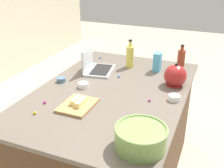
# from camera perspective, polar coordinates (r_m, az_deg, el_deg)

# --- Properties ---
(island_counter) EXTENTS (1.65, 1.10, 0.90)m
(island_counter) POSITION_cam_1_polar(r_m,az_deg,el_deg) (2.34, 0.00, -11.14)
(island_counter) COLOR #4C331E
(island_counter) RESTS_ON ground
(laptop) EXTENTS (0.34, 0.28, 0.22)m
(laptop) POSITION_cam_1_polar(r_m,az_deg,el_deg) (2.46, -3.37, 3.71)
(laptop) COLOR #B7B7BC
(laptop) RESTS_ON island_counter
(mixing_bowl_large) EXTENTS (0.29, 0.29, 0.13)m
(mixing_bowl_large) POSITION_cam_1_polar(r_m,az_deg,el_deg) (1.48, 5.99, -10.98)
(mixing_bowl_large) COLOR #72934C
(mixing_bowl_large) RESTS_ON island_counter
(bottle_soy) EXTENTS (0.07, 0.07, 0.20)m
(bottle_soy) POSITION_cam_1_polar(r_m,az_deg,el_deg) (2.65, 14.23, 5.37)
(bottle_soy) COLOR maroon
(bottle_soy) RESTS_ON island_counter
(bottle_oil) EXTENTS (0.07, 0.07, 0.26)m
(bottle_oil) POSITION_cam_1_polar(r_m,az_deg,el_deg) (2.54, 3.75, 5.81)
(bottle_oil) COLOR #DBC64C
(bottle_oil) RESTS_ON island_counter
(kettle) EXTENTS (0.21, 0.18, 0.20)m
(kettle) POSITION_cam_1_polar(r_m,az_deg,el_deg) (2.22, 13.05, 1.62)
(kettle) COLOR maroon
(kettle) RESTS_ON island_counter
(cutting_board) EXTENTS (0.27, 0.21, 0.02)m
(cutting_board) POSITION_cam_1_polar(r_m,az_deg,el_deg) (1.89, -7.17, -4.43)
(cutting_board) COLOR #AD7F4C
(cutting_board) RESTS_ON island_counter
(butter_stick_left) EXTENTS (0.11, 0.04, 0.04)m
(butter_stick_left) POSITION_cam_1_polar(r_m,az_deg,el_deg) (1.87, -6.57, -3.80)
(butter_stick_left) COLOR #F4E58C
(butter_stick_left) RESTS_ON cutting_board
(butter_stick_right) EXTENTS (0.11, 0.04, 0.04)m
(butter_stick_right) POSITION_cam_1_polar(r_m,az_deg,el_deg) (1.90, -7.53, -3.33)
(butter_stick_right) COLOR #F4E58C
(butter_stick_right) RESTS_ON cutting_board
(ramekin_small) EXTENTS (0.08, 0.08, 0.04)m
(ramekin_small) POSITION_cam_1_polar(r_m,az_deg,el_deg) (2.00, 12.86, -2.81)
(ramekin_small) COLOR white
(ramekin_small) RESTS_ON island_counter
(ramekin_medium) EXTENTS (0.08, 0.08, 0.04)m
(ramekin_medium) POSITION_cam_1_polar(r_m,az_deg,el_deg) (2.16, -6.00, -0.23)
(ramekin_medium) COLOR white
(ramekin_medium) RESTS_ON island_counter
(ramekin_wide) EXTENTS (0.07, 0.07, 0.04)m
(ramekin_wide) POSITION_cam_1_polar(r_m,az_deg,el_deg) (2.29, -10.53, 0.90)
(ramekin_wide) COLOR slate
(ramekin_wide) RESTS_ON island_counter
(candy_bag) EXTENTS (0.09, 0.06, 0.17)m
(candy_bag) POSITION_cam_1_polar(r_m,az_deg,el_deg) (2.48, 9.42, 4.57)
(candy_bag) COLOR #4CA5CC
(candy_bag) RESTS_ON island_counter
(candy_0) EXTENTS (0.02, 0.02, 0.02)m
(candy_0) POSITION_cam_1_polar(r_m,az_deg,el_deg) (1.96, 7.81, -3.39)
(candy_0) COLOR #CC3399
(candy_0) RESTS_ON island_counter
(candy_1) EXTENTS (0.02, 0.02, 0.02)m
(candy_1) POSITION_cam_1_polar(r_m,az_deg,el_deg) (2.77, 4.07, 5.35)
(candy_1) COLOR #CC3399
(candy_1) RESTS_ON island_counter
(candy_2) EXTENTS (0.02, 0.02, 0.02)m
(candy_2) POSITION_cam_1_polar(r_m,az_deg,el_deg) (2.60, 13.58, 3.38)
(candy_2) COLOR #CC3399
(candy_2) RESTS_ON island_counter
(candy_3) EXTENTS (0.02, 0.02, 0.02)m
(candy_3) POSITION_cam_1_polar(r_m,az_deg,el_deg) (2.79, -2.51, 5.51)
(candy_3) COLOR blue
(candy_3) RESTS_ON island_counter
(candy_4) EXTENTS (0.02, 0.02, 0.02)m
(candy_4) POSITION_cam_1_polar(r_m,az_deg,el_deg) (2.50, 14.51, 2.39)
(candy_4) COLOR #CC3399
(candy_4) RESTS_ON island_counter
(candy_5) EXTENTS (0.02, 0.02, 0.02)m
(candy_5) POSITION_cam_1_polar(r_m,az_deg,el_deg) (2.33, 1.45, 1.57)
(candy_5) COLOR blue
(candy_5) RESTS_ON island_counter
(candy_6) EXTENTS (0.02, 0.02, 0.02)m
(candy_6) POSITION_cam_1_polar(r_m,az_deg,el_deg) (1.86, -15.79, -5.79)
(candy_6) COLOR yellow
(candy_6) RESTS_ON island_counter
(candy_7) EXTENTS (0.02, 0.02, 0.02)m
(candy_7) POSITION_cam_1_polar(r_m,az_deg,el_deg) (2.55, 14.02, 2.88)
(candy_7) COLOR blue
(candy_7) RESTS_ON island_counter
(candy_8) EXTENTS (0.02, 0.02, 0.02)m
(candy_8) POSITION_cam_1_polar(r_m,az_deg,el_deg) (1.97, -13.84, -3.70)
(candy_8) COLOR #CC3399
(candy_8) RESTS_ON island_counter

